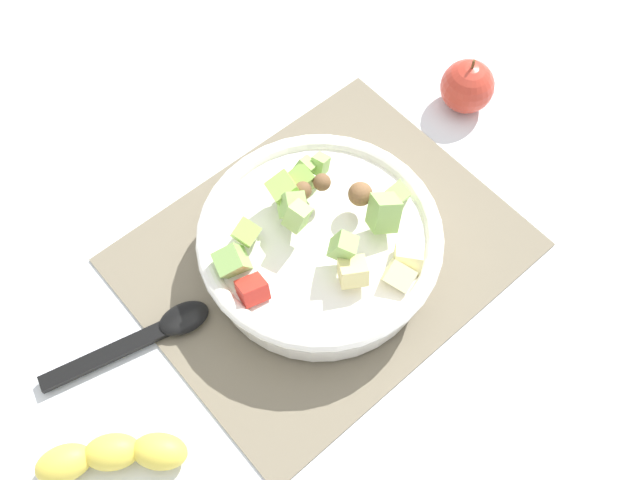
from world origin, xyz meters
The scene contains 6 objects.
ground_plane centered at (0.00, 0.00, 0.00)m, with size 2.40×2.40×0.00m, color silver.
placemat centered at (0.00, 0.00, 0.00)m, with size 0.42×0.34×0.01m, color #756B56.
salad_bowl centered at (-0.01, -0.01, 0.04)m, with size 0.27×0.27×0.11m.
serving_spoon centered at (-0.20, 0.04, 0.01)m, with size 0.19×0.07×0.01m.
whole_apple centered at (0.28, 0.05, 0.03)m, with size 0.07×0.07×0.08m.
banana_whole centered at (-0.31, -0.04, 0.02)m, with size 0.14×0.11×0.04m.
Camera 1 is at (-0.26, -0.29, 0.72)m, focal length 39.58 mm.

